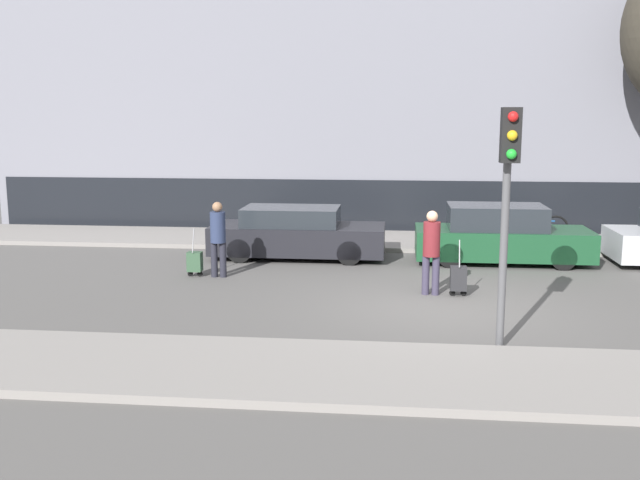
{
  "coord_description": "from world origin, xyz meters",
  "views": [
    {
      "loc": [
        -0.9,
        -13.12,
        3.55
      ],
      "look_at": [
        -2.49,
        1.8,
        0.95
      ],
      "focal_mm": 40.0,
      "sensor_mm": 36.0,
      "label": 1
    }
  ],
  "objects_px": {
    "pedestrian_left": "(218,235)",
    "trolley_left": "(195,262)",
    "parked_car_1": "(500,236)",
    "traffic_light": "(508,180)",
    "pedestrian_right": "(431,247)",
    "parked_bicycle": "(536,228)",
    "trolley_right": "(458,278)",
    "parked_car_0": "(297,234)"
  },
  "relations": [
    {
      "from": "trolley_left",
      "to": "trolley_right",
      "type": "relative_size",
      "value": 0.96
    },
    {
      "from": "pedestrian_right",
      "to": "traffic_light",
      "type": "distance_m",
      "value": 3.9
    },
    {
      "from": "parked_bicycle",
      "to": "trolley_right",
      "type": "bearing_deg",
      "value": -113.42
    },
    {
      "from": "pedestrian_right",
      "to": "parked_car_1",
      "type": "bearing_deg",
      "value": -112.67
    },
    {
      "from": "parked_car_0",
      "to": "pedestrian_right",
      "type": "relative_size",
      "value": 2.56
    },
    {
      "from": "parked_car_0",
      "to": "parked_car_1",
      "type": "height_order",
      "value": "parked_car_1"
    },
    {
      "from": "trolley_left",
      "to": "parked_car_1",
      "type": "bearing_deg",
      "value": 18.34
    },
    {
      "from": "pedestrian_left",
      "to": "trolley_left",
      "type": "distance_m",
      "value": 0.83
    },
    {
      "from": "trolley_left",
      "to": "parked_bicycle",
      "type": "distance_m",
      "value": 9.75
    },
    {
      "from": "trolley_right",
      "to": "parked_bicycle",
      "type": "bearing_deg",
      "value": 66.58
    },
    {
      "from": "parked_car_1",
      "to": "parked_bicycle",
      "type": "distance_m",
      "value": 2.95
    },
    {
      "from": "parked_car_0",
      "to": "pedestrian_left",
      "type": "distance_m",
      "value": 2.81
    },
    {
      "from": "parked_car_0",
      "to": "trolley_left",
      "type": "relative_size",
      "value": 3.98
    },
    {
      "from": "parked_car_1",
      "to": "pedestrian_right",
      "type": "distance_m",
      "value": 3.94
    },
    {
      "from": "parked_car_0",
      "to": "trolley_left",
      "type": "bearing_deg",
      "value": -129.62
    },
    {
      "from": "pedestrian_left",
      "to": "parked_bicycle",
      "type": "height_order",
      "value": "pedestrian_left"
    },
    {
      "from": "parked_car_0",
      "to": "pedestrian_left",
      "type": "height_order",
      "value": "pedestrian_left"
    },
    {
      "from": "parked_car_1",
      "to": "trolley_left",
      "type": "height_order",
      "value": "parked_car_1"
    },
    {
      "from": "parked_car_1",
      "to": "pedestrian_left",
      "type": "xyz_separation_m",
      "value": [
        -6.5,
        -2.34,
        0.3
      ]
    },
    {
      "from": "trolley_left",
      "to": "parked_bicycle",
      "type": "bearing_deg",
      "value": 30.5
    },
    {
      "from": "pedestrian_left",
      "to": "pedestrian_right",
      "type": "bearing_deg",
      "value": -13.56
    },
    {
      "from": "traffic_light",
      "to": "parked_car_1",
      "type": "bearing_deg",
      "value": 82.25
    },
    {
      "from": "pedestrian_left",
      "to": "parked_bicycle",
      "type": "distance_m",
      "value": 9.29
    },
    {
      "from": "parked_car_1",
      "to": "pedestrian_left",
      "type": "distance_m",
      "value": 6.92
    },
    {
      "from": "parked_bicycle",
      "to": "pedestrian_left",
      "type": "bearing_deg",
      "value": -147.78
    },
    {
      "from": "parked_car_0",
      "to": "traffic_light",
      "type": "xyz_separation_m",
      "value": [
        4.13,
        -6.93,
        2.01
      ]
    },
    {
      "from": "pedestrian_left",
      "to": "trolley_right",
      "type": "relative_size",
      "value": 1.48
    },
    {
      "from": "traffic_light",
      "to": "parked_bicycle",
      "type": "distance_m",
      "value": 9.99
    },
    {
      "from": "parked_car_0",
      "to": "trolley_left",
      "type": "height_order",
      "value": "parked_car_0"
    },
    {
      "from": "parked_car_1",
      "to": "trolley_right",
      "type": "bearing_deg",
      "value": -110.35
    },
    {
      "from": "pedestrian_right",
      "to": "traffic_light",
      "type": "bearing_deg",
      "value": 110.48
    },
    {
      "from": "parked_car_1",
      "to": "traffic_light",
      "type": "xyz_separation_m",
      "value": [
        -0.94,
        -6.87,
        1.97
      ]
    },
    {
      "from": "parked_car_0",
      "to": "traffic_light",
      "type": "distance_m",
      "value": 8.32
    },
    {
      "from": "parked_car_0",
      "to": "traffic_light",
      "type": "height_order",
      "value": "traffic_light"
    },
    {
      "from": "parked_car_0",
      "to": "pedestrian_right",
      "type": "xyz_separation_m",
      "value": [
        3.22,
        -3.52,
        0.35
      ]
    },
    {
      "from": "parked_car_0",
      "to": "trolley_left",
      "type": "distance_m",
      "value": 3.12
    },
    {
      "from": "trolley_right",
      "to": "traffic_light",
      "type": "distance_m",
      "value": 4.07
    },
    {
      "from": "pedestrian_left",
      "to": "pedestrian_right",
      "type": "xyz_separation_m",
      "value": [
        4.65,
        -1.13,
        0.01
      ]
    },
    {
      "from": "trolley_right",
      "to": "traffic_light",
      "type": "xyz_separation_m",
      "value": [
        0.37,
        -3.36,
        2.27
      ]
    },
    {
      "from": "pedestrian_left",
      "to": "trolley_right",
      "type": "distance_m",
      "value": 5.36
    },
    {
      "from": "pedestrian_right",
      "to": "trolley_right",
      "type": "xyz_separation_m",
      "value": [
        0.55,
        -0.05,
        -0.61
      ]
    },
    {
      "from": "parked_car_0",
      "to": "parked_car_1",
      "type": "xyz_separation_m",
      "value": [
        5.07,
        -0.06,
        0.04
      ]
    }
  ]
}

